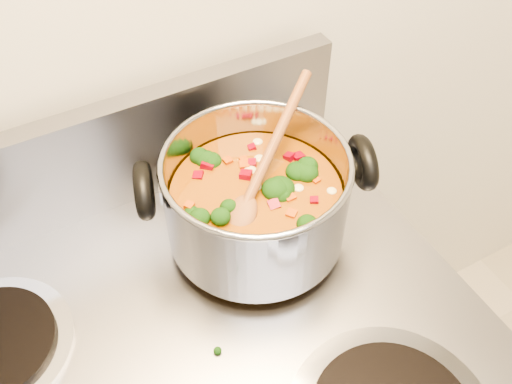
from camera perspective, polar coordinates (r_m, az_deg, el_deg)
stockpot at (r=0.71m, az=-0.00°, el=-0.78°), size 0.29×0.23×0.14m
wooden_spoon at (r=0.69m, az=0.26°, el=1.51°), size 0.20×0.16×0.10m
cooktop_crumbs at (r=0.81m, az=-0.37°, el=-0.47°), size 0.36×0.22×0.01m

